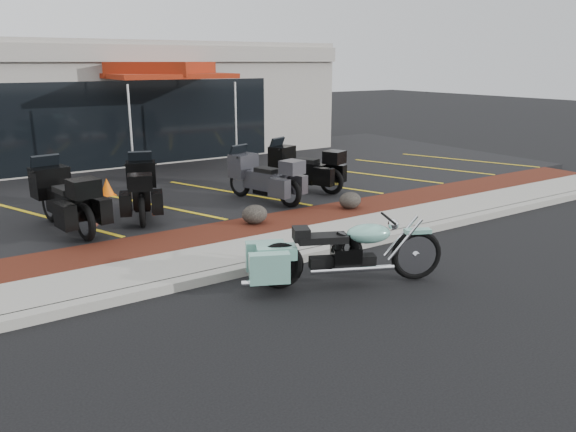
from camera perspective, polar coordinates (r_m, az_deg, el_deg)
ground at (r=8.64m, az=-0.65°, el=-7.48°), size 90.00×90.00×0.00m
curb at (r=9.33m, az=-3.65°, el=-5.24°), size 24.00×0.25×0.15m
sidewalk at (r=9.91m, az=-5.66°, el=-4.03°), size 24.00×1.20×0.15m
mulch_bed at (r=10.93m, az=-8.60°, el=-2.22°), size 24.00×1.20×0.16m
upper_lot at (r=15.86m, az=-16.88°, el=2.80°), size 26.00×9.60×0.15m
dealership_building at (r=21.65m, az=-22.22°, el=10.73°), size 18.00×8.16×4.00m
boulder_mid at (r=11.46m, az=-3.42°, el=0.18°), size 0.55×0.45×0.39m
boulder_right at (r=12.69m, az=6.33°, el=1.59°), size 0.53×0.44×0.37m
hero_cruiser at (r=9.05m, az=12.93°, el=-3.15°), size 3.13×1.98×1.09m
touring_black_front at (r=12.47m, az=-23.15°, el=2.56°), size 1.28×2.53×1.40m
touring_black_mid at (r=13.05m, az=-14.65°, el=3.60°), size 1.55×2.38×1.30m
touring_grey at (r=13.74m, az=-4.93°, el=4.60°), size 1.42×2.36×1.29m
touring_black_rear at (r=14.81m, az=-1.03°, el=5.48°), size 1.64×2.40×1.31m
traffic_cone at (r=14.61m, az=-17.92°, el=2.85°), size 0.42×0.42×0.43m
popup_canopy at (r=17.81m, az=-12.65°, el=14.10°), size 4.38×4.38×3.20m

